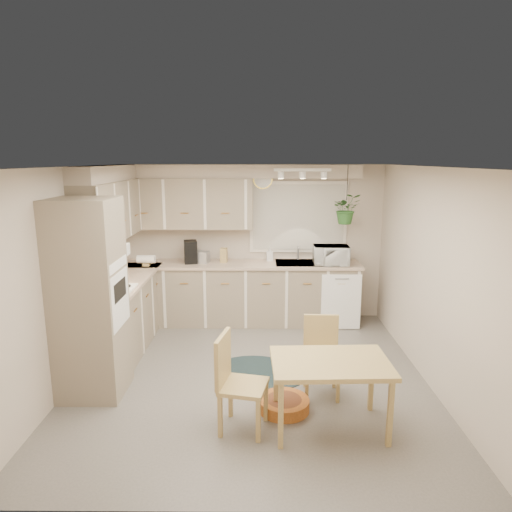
{
  "coord_description": "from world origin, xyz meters",
  "views": [
    {
      "loc": [
        0.1,
        -4.91,
        2.48
      ],
      "look_at": [
        0.06,
        0.55,
        1.31
      ],
      "focal_mm": 32.0,
      "sensor_mm": 36.0,
      "label": 1
    }
  ],
  "objects_px": {
    "dining_table": "(329,395)",
    "braided_rug": "(261,371)",
    "microwave": "(331,253)",
    "pet_bed": "(284,405)",
    "chair_left": "(244,383)",
    "chair_back": "(322,358)"
  },
  "relations": [
    {
      "from": "braided_rug",
      "to": "microwave",
      "type": "xyz_separation_m",
      "value": [
        1.04,
        1.6,
        1.11
      ]
    },
    {
      "from": "pet_bed",
      "to": "chair_back",
      "type": "bearing_deg",
      "value": 37.6
    },
    {
      "from": "braided_rug",
      "to": "pet_bed",
      "type": "distance_m",
      "value": 0.87
    },
    {
      "from": "chair_back",
      "to": "microwave",
      "type": "distance_m",
      "value": 2.27
    },
    {
      "from": "chair_left",
      "to": "pet_bed",
      "type": "bearing_deg",
      "value": 141.48
    },
    {
      "from": "dining_table",
      "to": "braided_rug",
      "type": "height_order",
      "value": "dining_table"
    },
    {
      "from": "dining_table",
      "to": "braided_rug",
      "type": "xyz_separation_m",
      "value": [
        -0.63,
        1.14,
        -0.33
      ]
    },
    {
      "from": "dining_table",
      "to": "microwave",
      "type": "distance_m",
      "value": 2.88
    },
    {
      "from": "microwave",
      "to": "chair_back",
      "type": "bearing_deg",
      "value": -100.03
    },
    {
      "from": "dining_table",
      "to": "pet_bed",
      "type": "relative_size",
      "value": 2.09
    },
    {
      "from": "chair_left",
      "to": "chair_back",
      "type": "relative_size",
      "value": 1.1
    },
    {
      "from": "pet_bed",
      "to": "microwave",
      "type": "height_order",
      "value": "microwave"
    },
    {
      "from": "braided_rug",
      "to": "microwave",
      "type": "relative_size",
      "value": 2.15
    },
    {
      "from": "dining_table",
      "to": "chair_left",
      "type": "xyz_separation_m",
      "value": [
        -0.8,
        -0.02,
        0.12
      ]
    },
    {
      "from": "chair_back",
      "to": "braided_rug",
      "type": "distance_m",
      "value": 0.92
    },
    {
      "from": "microwave",
      "to": "braided_rug",
      "type": "bearing_deg",
      "value": -122.32
    },
    {
      "from": "chair_left",
      "to": "chair_back",
      "type": "distance_m",
      "value": 1.03
    },
    {
      "from": "chair_left",
      "to": "microwave",
      "type": "distance_m",
      "value": 3.08
    },
    {
      "from": "chair_back",
      "to": "pet_bed",
      "type": "xyz_separation_m",
      "value": [
        -0.41,
        -0.32,
        -0.36
      ]
    },
    {
      "from": "pet_bed",
      "to": "braided_rug",
      "type": "bearing_deg",
      "value": 105.18
    },
    {
      "from": "dining_table",
      "to": "microwave",
      "type": "relative_size",
      "value": 2.09
    },
    {
      "from": "chair_left",
      "to": "microwave",
      "type": "relative_size",
      "value": 1.79
    }
  ]
}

